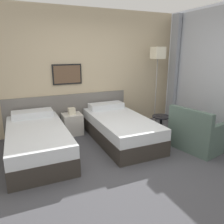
{
  "coord_description": "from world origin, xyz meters",
  "views": [
    {
      "loc": [
        -1.54,
        -2.83,
        1.8
      ],
      "look_at": [
        0.11,
        0.9,
        0.65
      ],
      "focal_mm": 35.0,
      "sensor_mm": 36.0,
      "label": 1
    }
  ],
  "objects_px": {
    "nightstand": "(72,124)",
    "armchair": "(198,135)",
    "bed_near_door": "(38,141)",
    "bed_near_window": "(120,128)",
    "side_table": "(161,123)",
    "floor_lamp": "(158,58)"
  },
  "relations": [
    {
      "from": "side_table",
      "to": "bed_near_door",
      "type": "bearing_deg",
      "value": 172.89
    },
    {
      "from": "bed_near_door",
      "to": "floor_lamp",
      "type": "xyz_separation_m",
      "value": [
        2.86,
        0.56,
        1.36
      ]
    },
    {
      "from": "bed_near_door",
      "to": "floor_lamp",
      "type": "distance_m",
      "value": 3.22
    },
    {
      "from": "bed_near_door",
      "to": "side_table",
      "type": "height_order",
      "value": "bed_near_door"
    },
    {
      "from": "bed_near_window",
      "to": "side_table",
      "type": "relative_size",
      "value": 3.93
    },
    {
      "from": "bed_near_window",
      "to": "side_table",
      "type": "distance_m",
      "value": 0.86
    },
    {
      "from": "bed_near_door",
      "to": "nightstand",
      "type": "relative_size",
      "value": 3.32
    },
    {
      "from": "side_table",
      "to": "armchair",
      "type": "relative_size",
      "value": 0.5
    },
    {
      "from": "bed_near_window",
      "to": "side_table",
      "type": "bearing_deg",
      "value": -20.73
    },
    {
      "from": "bed_near_window",
      "to": "side_table",
      "type": "xyz_separation_m",
      "value": [
        0.8,
        -0.3,
        0.09
      ]
    },
    {
      "from": "nightstand",
      "to": "armchair",
      "type": "xyz_separation_m",
      "value": [
        2.02,
        -1.67,
        0.02
      ]
    },
    {
      "from": "bed_near_door",
      "to": "bed_near_window",
      "type": "xyz_separation_m",
      "value": [
        1.62,
        0.0,
        0.0
      ]
    },
    {
      "from": "bed_near_window",
      "to": "bed_near_door",
      "type": "bearing_deg",
      "value": 180.0
    },
    {
      "from": "nightstand",
      "to": "bed_near_door",
      "type": "bearing_deg",
      "value": -137.46
    },
    {
      "from": "bed_near_window",
      "to": "nightstand",
      "type": "relative_size",
      "value": 3.32
    },
    {
      "from": "nightstand",
      "to": "side_table",
      "type": "height_order",
      "value": "nightstand"
    },
    {
      "from": "nightstand",
      "to": "armchair",
      "type": "distance_m",
      "value": 2.62
    },
    {
      "from": "side_table",
      "to": "floor_lamp",
      "type": "bearing_deg",
      "value": 62.85
    },
    {
      "from": "bed_near_door",
      "to": "bed_near_window",
      "type": "distance_m",
      "value": 1.62
    },
    {
      "from": "floor_lamp",
      "to": "armchair",
      "type": "height_order",
      "value": "floor_lamp"
    },
    {
      "from": "bed_near_door",
      "to": "side_table",
      "type": "xyz_separation_m",
      "value": [
        2.42,
        -0.3,
        0.09
      ]
    },
    {
      "from": "bed_near_window",
      "to": "floor_lamp",
      "type": "distance_m",
      "value": 1.93
    }
  ]
}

